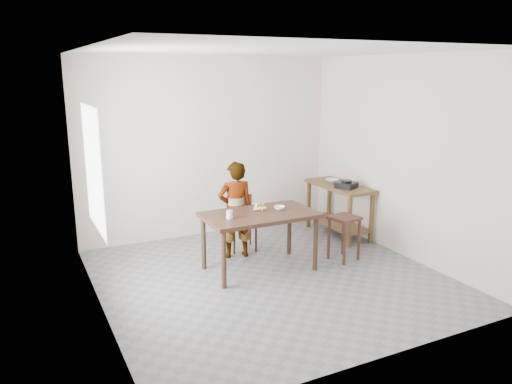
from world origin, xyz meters
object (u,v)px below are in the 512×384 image
dining_table (260,241)px  prep_counter (339,210)px  child (236,210)px  stool (344,238)px  dining_chair (242,224)px

dining_table → prep_counter: bearing=22.1°
child → stool: 1.50m
dining_table → dining_chair: dining_chair is taller
child → prep_counter: bearing=-166.5°
prep_counter → stool: (-0.55, -0.90, -0.10)m
dining_table → prep_counter: (1.72, 0.70, 0.03)m
child → dining_chair: bearing=-123.6°
dining_chair → stool: bearing=-32.1°
stool → dining_chair: bearing=137.4°
stool → dining_table: bearing=170.5°
stool → prep_counter: bearing=58.4°
child → stool: size_ratio=2.20×
dining_chair → child: bearing=-122.0°
prep_counter → child: child is taller
prep_counter → stool: size_ratio=1.99×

